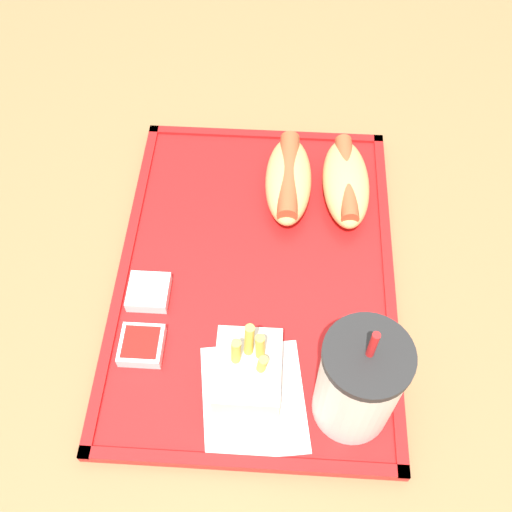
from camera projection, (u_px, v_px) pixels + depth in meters
name	position (u px, v px, depth m)	size (l,w,h in m)	color
ground_plane	(271.00, 463.00, 1.31)	(8.00, 8.00, 0.00)	#4C4742
dining_table	(275.00, 404.00, 1.00)	(1.36, 0.99, 0.74)	olive
food_tray	(256.00, 272.00, 0.70)	(0.45, 0.32, 0.01)	red
paper_napkin	(253.00, 398.00, 0.61)	(0.14, 0.12, 0.00)	white
soda_cup	(359.00, 383.00, 0.55)	(0.08, 0.08, 0.16)	silver
hot_dog_far	(346.00, 182.00, 0.74)	(0.14, 0.06, 0.04)	tan
hot_dog_near	(284.00, 179.00, 0.75)	(0.14, 0.06, 0.04)	tan
fries_carton	(248.00, 374.00, 0.59)	(0.08, 0.06, 0.11)	silver
sauce_cup_mayo	(149.00, 292.00, 0.67)	(0.05, 0.05, 0.02)	silver
sauce_cup_ketchup	(142.00, 345.00, 0.63)	(0.05, 0.05, 0.02)	silver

